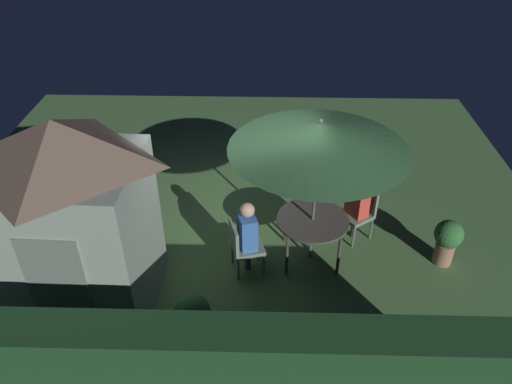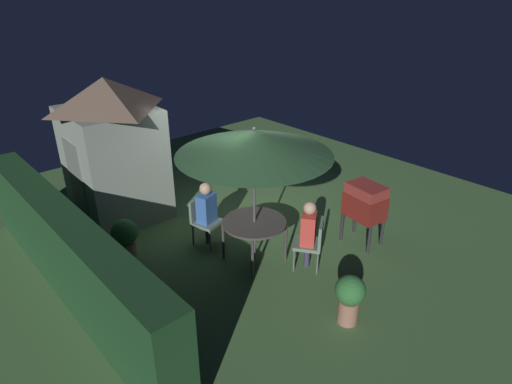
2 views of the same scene
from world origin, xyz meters
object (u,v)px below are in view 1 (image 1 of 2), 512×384
object	(u,v)px
patio_table	(312,223)
bbq_grill	(357,153)
person_in_red	(358,199)
patio_umbrella	(320,136)
garden_shed	(75,218)
chair_far_side	(242,244)
chair_near_shed	(360,210)
potted_plant_by_grill	(447,239)
potted_plant_by_shed	(193,316)
person_in_blue	(247,230)

from	to	relation	value
patio_table	bbq_grill	size ratio (longest dim) A/B	0.93
person_in_red	patio_umbrella	bearing A→B (deg)	35.24
garden_shed	chair_far_side	bearing A→B (deg)	-163.30
garden_shed	chair_near_shed	xyz separation A→B (m)	(-4.04, -1.55, -0.95)
chair_far_side	potted_plant_by_grill	distance (m)	3.18
chair_far_side	patio_umbrella	bearing A→B (deg)	-163.32
patio_table	potted_plant_by_shed	bearing A→B (deg)	44.71
patio_umbrella	chair_near_shed	size ratio (longest dim) A/B	2.84
potted_plant_by_shed	potted_plant_by_grill	distance (m)	4.07
garden_shed	patio_umbrella	world-z (taller)	garden_shed
person_in_red	garden_shed	bearing A→B (deg)	20.73
garden_shed	person_in_blue	bearing A→B (deg)	-163.30
chair_near_shed	patio_umbrella	bearing A→B (deg)	35.24
chair_far_side	patio_table	bearing A→B (deg)	-163.32
bbq_grill	chair_far_side	xyz separation A→B (m)	(2.01, 2.22, -0.33)
potted_plant_by_grill	chair_near_shed	bearing A→B (deg)	-27.04
patio_umbrella	bbq_grill	size ratio (longest dim) A/B	2.13
bbq_grill	chair_far_side	size ratio (longest dim) A/B	1.33
patio_umbrella	chair_near_shed	distance (m)	1.98
person_in_red	person_in_blue	bearing A→B (deg)	25.51
potted_plant_by_grill	person_in_blue	xyz separation A→B (m)	(3.09, 0.24, 0.32)
chair_near_shed	potted_plant_by_shed	xyz separation A→B (m)	(2.49, 2.23, -0.11)
chair_far_side	potted_plant_by_shed	bearing A→B (deg)	66.17
chair_near_shed	person_in_red	distance (m)	0.28
bbq_grill	person_in_red	bearing A→B (deg)	82.77
patio_table	patio_umbrella	bearing A→B (deg)	180.00
potted_plant_by_shed	person_in_red	world-z (taller)	person_in_red
garden_shed	bbq_grill	world-z (taller)	garden_shed
patio_table	potted_plant_by_grill	xyz separation A→B (m)	(-2.10, 0.05, -0.24)
garden_shed	person_in_red	bearing A→B (deg)	-159.27
garden_shed	person_in_blue	xyz separation A→B (m)	(-2.21, -0.66, -0.69)
bbq_grill	person_in_red	world-z (taller)	person_in_red
patio_umbrella	chair_far_side	world-z (taller)	patio_umbrella
garden_shed	chair_near_shed	bearing A→B (deg)	-158.99
garden_shed	patio_umbrella	xyz separation A→B (m)	(-3.20, -0.96, 0.74)
patio_umbrella	chair_near_shed	bearing A→B (deg)	-144.76
garden_shed	chair_near_shed	distance (m)	4.43
chair_far_side	potted_plant_by_grill	bearing A→B (deg)	-175.19
potted_plant_by_shed	person_in_red	size ratio (longest dim) A/B	0.57
potted_plant_by_shed	person_in_red	bearing A→B (deg)	-138.01
chair_near_shed	chair_far_side	bearing A→B (deg)	25.55
patio_table	bbq_grill	bearing A→B (deg)	-116.30
patio_table	person_in_blue	size ratio (longest dim) A/B	0.89
person_in_red	chair_near_shed	bearing A→B (deg)	-144.76
patio_table	person_in_red	world-z (taller)	person_in_red
patio_table	person_in_blue	distance (m)	1.04
chair_near_shed	potted_plant_by_grill	bearing A→B (deg)	152.96
person_in_blue	bbq_grill	bearing A→B (deg)	-131.29
bbq_grill	potted_plant_by_shed	xyz separation A→B (m)	(2.59, 3.53, -0.44)
chair_near_shed	person_in_red	xyz separation A→B (m)	(0.07, 0.05, 0.26)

